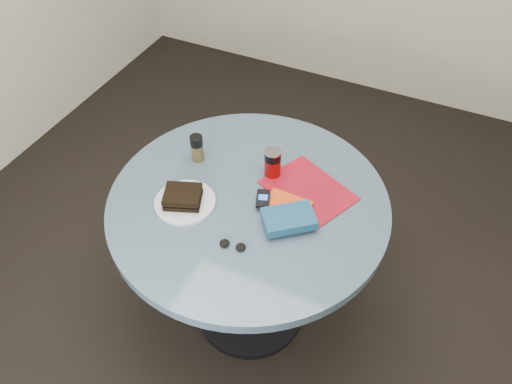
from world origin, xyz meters
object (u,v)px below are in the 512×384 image
at_px(mp3_player, 263,199).
at_px(magazine, 308,191).
at_px(plate, 185,202).
at_px(soda_can, 273,163).
at_px(table, 249,229).
at_px(headphones, 233,245).
at_px(sandwich, 183,197).
at_px(red_book, 287,206).
at_px(novel, 289,219).
at_px(pepper_grinder, 197,148).

bearing_deg(mp3_player, magazine, 45.83).
distance_m(plate, soda_can, 0.35).
bearing_deg(table, headphones, -77.85).
relative_size(sandwich, red_book, 1.00).
bearing_deg(plate, magazine, 33.12).
bearing_deg(sandwich, magazine, 33.09).
bearing_deg(sandwich, table, 30.50).
bearing_deg(headphones, table, 102.15).
distance_m(red_book, novel, 0.08).
relative_size(magazine, novel, 1.76).
distance_m(plate, mp3_player, 0.27).
xyz_separation_m(red_book, novel, (0.03, -0.07, 0.02)).
bearing_deg(headphones, red_book, 67.89).
bearing_deg(headphones, pepper_grinder, 133.96).
xyz_separation_m(pepper_grinder, mp3_player, (0.32, -0.11, -0.03)).
height_order(table, plate, plate).
height_order(plate, pepper_grinder, pepper_grinder).
bearing_deg(novel, plate, 150.97).
height_order(sandwich, pepper_grinder, pepper_grinder).
relative_size(plate, mp3_player, 2.31).
bearing_deg(pepper_grinder, headphones, -46.04).
distance_m(table, pepper_grinder, 0.36).
xyz_separation_m(novel, mp3_player, (-0.12, 0.06, -0.01)).
bearing_deg(pepper_grinder, sandwich, -72.75).
relative_size(sandwich, magazine, 0.51).
xyz_separation_m(magazine, novel, (-0.00, -0.18, 0.03)).
bearing_deg(plate, sandwich, -149.28).
xyz_separation_m(pepper_grinder, novel, (0.44, -0.16, -0.02)).
height_order(soda_can, magazine, soda_can).
bearing_deg(table, magazine, 35.78).
bearing_deg(soda_can, plate, -129.46).
distance_m(pepper_grinder, red_book, 0.42).
distance_m(soda_can, headphones, 0.37).
bearing_deg(novel, mp3_player, 116.71).
distance_m(sandwich, soda_can, 0.35).
height_order(pepper_grinder, mp3_player, pepper_grinder).
bearing_deg(sandwich, red_book, 21.92).
distance_m(soda_can, magazine, 0.16).
bearing_deg(mp3_player, headphones, -92.61).
relative_size(pepper_grinder, magazine, 0.36).
xyz_separation_m(soda_can, magazine, (0.15, -0.02, -0.06)).
bearing_deg(sandwich, plate, 30.72).
xyz_separation_m(plate, soda_can, (0.22, 0.26, 0.05)).
relative_size(sandwich, pepper_grinder, 1.41).
xyz_separation_m(sandwich, red_book, (0.34, 0.14, -0.02)).
distance_m(plate, novel, 0.37).
xyz_separation_m(table, soda_can, (0.03, 0.15, 0.22)).
distance_m(magazine, red_book, 0.11).
bearing_deg(red_book, table, -170.61).
bearing_deg(magazine, plate, -121.83).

